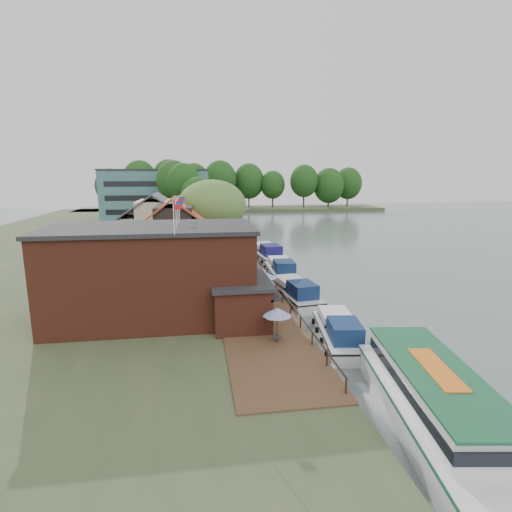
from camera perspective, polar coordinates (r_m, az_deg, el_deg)
name	(u,v)px	position (r m, az deg, el deg)	size (l,w,h in m)	color
ground	(344,315)	(36.11, 12.49, -8.19)	(260.00, 260.00, 0.00)	#4C5857
land_bank	(88,247)	(69.82, -22.91, 1.15)	(50.00, 140.00, 1.00)	#384728
quay_deck	(241,278)	(43.30, -2.22, -3.14)	(6.00, 50.00, 0.10)	#47301E
quay_rail	(264,272)	(44.04, 1.19, -2.27)	(0.20, 49.00, 1.00)	black
pub	(179,272)	(31.54, -10.91, -2.20)	(20.00, 11.00, 7.30)	maroon
hotel_block	(156,195)	(102.17, -14.03, 8.51)	(25.40, 12.40, 12.30)	#38666B
cottage_a	(175,235)	(46.19, -11.50, 2.89)	(8.60, 7.60, 8.50)	black
cottage_b	(156,225)	(56.30, -14.08, 4.31)	(9.60, 8.60, 8.50)	beige
cottage_c	(187,218)	(64.99, -9.84, 5.42)	(7.60, 7.60, 8.50)	black
willow	(213,221)	(51.00, -6.21, 4.95)	(8.60, 8.60, 10.43)	#476B2D
umbrella_0	(277,325)	(26.78, 3.04, -9.82)	(1.95, 1.95, 2.38)	#1C309A
umbrella_1	(265,305)	(30.65, 1.32, -7.00)	(2.25, 2.25, 2.38)	navy
umbrella_2	(255,295)	(33.09, -0.14, -5.57)	(1.97, 1.97, 2.38)	#1B4E97
umbrella_3	(264,284)	(36.15, 1.17, -4.08)	(2.37, 2.37, 2.38)	#1A4694
umbrella_4	(254,277)	(38.53, -0.24, -3.09)	(2.42, 2.42, 2.38)	navy
umbrella_5	(247,269)	(41.78, -1.26, -1.92)	(2.02, 2.02, 2.38)	navy
umbrella_6	(246,266)	(43.25, -1.37, -1.46)	(2.08, 2.08, 2.38)	navy
cruiser_0	(339,328)	(29.97, 11.78, -10.07)	(3.01, 9.33, 2.24)	silver
cruiser_1	(295,290)	(38.65, 5.61, -4.82)	(3.13, 9.68, 2.34)	silver
cruiser_2	(281,268)	(47.40, 3.62, -1.66)	(3.21, 9.93, 2.41)	white
cruiser_3	(267,251)	(56.63, 1.61, 0.65)	(3.44, 10.61, 2.60)	silver
tour_boat	(441,406)	(21.42, 24.87, -18.87)	(4.06, 14.44, 3.15)	silver
swan	(331,368)	(26.29, 10.72, -15.39)	(0.44, 0.44, 0.44)	white
bank_tree_0	(198,206)	(74.86, -8.35, 7.09)	(6.11, 6.11, 10.63)	#143811
bank_tree_1	(184,197)	(80.03, -10.19, 8.24)	(6.36, 6.36, 13.22)	#143811
bank_tree_2	(174,193)	(91.21, -11.59, 8.87)	(7.62, 7.62, 14.13)	#143811
bank_tree_3	(194,190)	(109.61, -8.82, 9.35)	(8.68, 8.68, 14.01)	#143811
bank_tree_4	(182,189)	(118.24, -10.50, 9.44)	(7.93, 7.93, 13.94)	#143811
bank_tree_5	(174,191)	(127.25, -11.61, 9.06)	(8.78, 8.78, 11.86)	#143811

